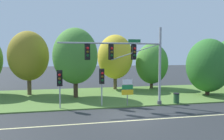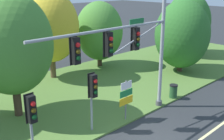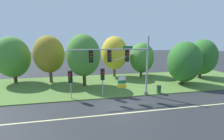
% 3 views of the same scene
% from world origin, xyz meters
% --- Properties ---
extents(ground_plane, '(160.00, 160.00, 0.00)m').
position_xyz_m(ground_plane, '(0.00, 0.00, 0.00)').
color(ground_plane, '#282B2D').
extents(lane_stripe, '(36.00, 0.16, 0.01)m').
position_xyz_m(lane_stripe, '(0.00, -1.20, 0.00)').
color(lane_stripe, beige).
rests_on(lane_stripe, ground).
extents(grass_verge, '(48.00, 11.50, 0.10)m').
position_xyz_m(grass_verge, '(0.00, 8.25, 0.05)').
color(grass_verge, '#517533').
rests_on(grass_verge, ground).
extents(traffic_signal_mast, '(9.06, 0.49, 6.87)m').
position_xyz_m(traffic_signal_mast, '(0.79, 2.75, 4.34)').
color(traffic_signal_mast, '#9EA0A5').
rests_on(traffic_signal_mast, grass_verge).
extents(pedestrian_signal_near_kerb, '(0.46, 0.55, 3.25)m').
position_xyz_m(pedestrian_signal_near_kerb, '(-1.54, 3.15, 2.47)').
color(pedestrian_signal_near_kerb, '#9EA0A5').
rests_on(pedestrian_signal_near_kerb, grass_verge).
extents(pedestrian_signal_further_along, '(0.46, 0.55, 3.19)m').
position_xyz_m(pedestrian_signal_further_along, '(-5.10, 2.96, 2.42)').
color(pedestrian_signal_further_along, '#9EA0A5').
rests_on(pedestrian_signal_further_along, grass_verge).
extents(route_sign_post, '(1.06, 0.08, 2.36)m').
position_xyz_m(route_sign_post, '(0.67, 2.89, 1.57)').
color(route_sign_post, slate).
rests_on(route_sign_post, grass_verge).
extents(tree_nearest_road, '(4.83, 4.83, 6.96)m').
position_xyz_m(tree_nearest_road, '(-13.89, 11.25, 4.03)').
color(tree_nearest_road, '#423021').
rests_on(tree_nearest_road, grass_verge).
extents(tree_left_of_mast, '(4.41, 4.41, 7.11)m').
position_xyz_m(tree_left_of_mast, '(-8.57, 10.36, 4.44)').
color(tree_left_of_mast, brown).
rests_on(tree_left_of_mast, grass_verge).
extents(tree_behind_signpost, '(4.66, 4.66, 7.26)m').
position_xyz_m(tree_behind_signpost, '(-3.58, 7.72, 4.44)').
color(tree_behind_signpost, '#423021').
rests_on(tree_behind_signpost, grass_verge).
extents(tree_mid_verge, '(4.58, 4.58, 7.08)m').
position_xyz_m(tree_mid_verge, '(1.76, 12.27, 4.31)').
color(tree_mid_verge, brown).
rests_on(tree_mid_verge, grass_verge).
extents(tree_tall_centre, '(4.31, 4.31, 6.01)m').
position_xyz_m(tree_tall_centre, '(6.75, 12.07, 3.41)').
color(tree_tall_centre, '#423021').
rests_on(tree_tall_centre, grass_verge).
extents(tree_right_far, '(4.71, 4.71, 6.25)m').
position_xyz_m(tree_right_far, '(10.82, 5.91, 3.40)').
color(tree_right_far, '#423021').
rests_on(tree_right_far, grass_verge).
extents(tree_furthest_back, '(4.77, 4.77, 6.56)m').
position_xyz_m(tree_furthest_back, '(16.38, 8.84, 3.67)').
color(tree_furthest_back, '#4C3823').
rests_on(tree_furthest_back, grass_verge).
extents(trash_bin, '(0.56, 0.56, 0.93)m').
position_xyz_m(trash_bin, '(5.34, 2.83, 0.57)').
color(trash_bin, '#234C28').
rests_on(trash_bin, grass_verge).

